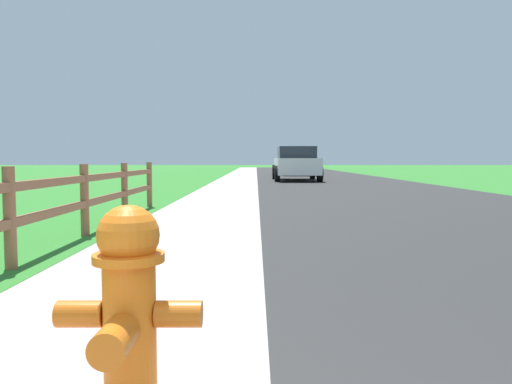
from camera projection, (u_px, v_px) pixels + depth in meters
ground_plane at (258, 179)px, 25.11m from camera, size 120.00×120.00×0.00m
road_asphalt at (322, 178)px, 27.10m from camera, size 7.00×66.00×0.01m
curb_concrete at (203, 178)px, 27.11m from camera, size 6.00×66.00×0.01m
grass_verge at (176, 178)px, 27.11m from camera, size 5.00×66.00×0.00m
fire_hydrant at (130, 304)px, 2.01m from camera, size 0.59×0.49×0.83m
rail_fence at (55, 201)px, 5.54m from camera, size 0.11×10.06×0.95m
parked_suv_white at (297, 163)px, 23.57m from camera, size 2.14×4.68×1.60m
parked_car_beige at (297, 163)px, 31.46m from camera, size 2.23×4.28×1.48m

